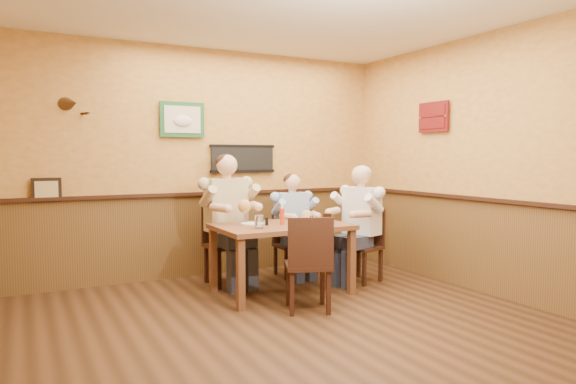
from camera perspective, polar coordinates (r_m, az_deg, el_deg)
name	(u,v)px	position (r m, az deg, el deg)	size (l,w,h in m)	color
room	(299,132)	(4.32, 1.20, 6.72)	(5.02, 5.03, 2.81)	black
dining_table	(282,233)	(5.54, -0.70, -4.55)	(1.40, 0.90, 0.75)	brown
chair_back_left	(226,243)	(6.00, -6.87, -5.70)	(0.44, 0.44, 0.94)	#321910
chair_back_right	(292,244)	(6.36, 0.40, -5.80)	(0.37, 0.37, 0.80)	#321910
chair_right_end	(361,245)	(6.13, 8.17, -5.90)	(0.40, 0.40, 0.86)	#321910
chair_near_side	(308,263)	(4.97, 2.21, -7.87)	(0.42, 0.42, 0.92)	#321910
diner_tan_shirt	(226,226)	(5.97, -6.89, -3.79)	(0.62, 0.62, 1.35)	#CDBA8D
diner_blue_polo	(292,230)	(6.34, 0.40, -4.27)	(0.53, 0.53, 1.14)	#89A5CD
diner_white_elder	(362,230)	(6.11, 8.18, -4.19)	(0.57, 0.57, 1.23)	silver
water_glass_left	(259,222)	(5.22, -3.25, -3.32)	(0.09, 0.09, 0.13)	silver
water_glass_mid	(313,221)	(5.31, 2.84, -3.29)	(0.08, 0.08, 0.12)	silver
cola_tumbler	(327,219)	(5.49, 4.37, -3.02)	(0.09, 0.09, 0.12)	black
hot_sauce_bottle	(282,216)	(5.49, -0.66, -2.63)	(0.05, 0.05, 0.20)	red
salt_shaker	(259,221)	(5.44, -3.29, -3.20)	(0.04, 0.04, 0.10)	white
pepper_shaker	(267,221)	(5.44, -2.38, -3.28)	(0.03, 0.03, 0.09)	black
plate_far_left	(253,224)	(5.52, -3.94, -3.53)	(0.26, 0.26, 0.02)	white
plate_far_right	(305,219)	(5.92, 1.92, -3.03)	(0.22, 0.22, 0.01)	white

